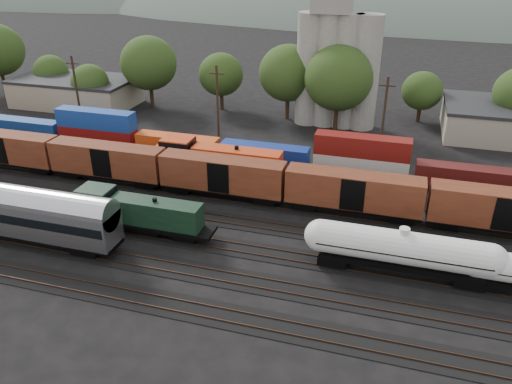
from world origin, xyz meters
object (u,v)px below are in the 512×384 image
(green_locomotive, at_px, (131,211))
(orange_locomotive, at_px, (213,159))
(grain_silo, at_px, (337,57))
(tank_car_a, at_px, (402,249))

(green_locomotive, bearing_deg, orange_locomotive, 77.16)
(green_locomotive, height_order, grain_silo, grain_silo)
(grain_silo, bearing_deg, green_locomotive, -110.15)
(green_locomotive, distance_m, tank_car_a, 27.43)
(tank_car_a, xyz_separation_m, orange_locomotive, (-24.01, 15.00, -0.07))
(green_locomotive, height_order, tank_car_a, tank_car_a)
(grain_silo, bearing_deg, orange_locomotive, -114.08)
(green_locomotive, xyz_separation_m, tank_car_a, (27.43, -0.00, 0.31))
(orange_locomotive, height_order, grain_silo, grain_silo)
(orange_locomotive, bearing_deg, tank_car_a, -31.99)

